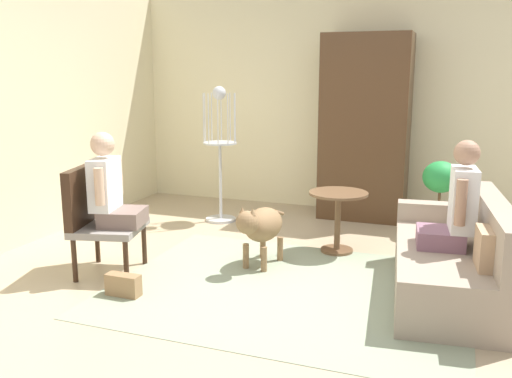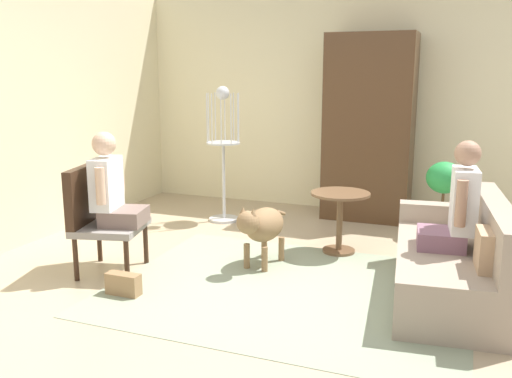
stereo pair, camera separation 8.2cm
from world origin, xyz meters
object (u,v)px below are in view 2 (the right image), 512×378
(dog, at_px, (262,225))
(potted_plant, at_px, (443,196))
(bird_cage_stand, at_px, (223,154))
(armoire_cabinet, at_px, (369,128))
(person_on_armchair, at_px, (112,188))
(armchair, at_px, (97,212))
(person_on_couch, at_px, (457,206))
(couch, at_px, (456,263))
(round_end_table, at_px, (340,212))
(handbag, at_px, (123,284))

(dog, distance_m, potted_plant, 2.17)
(bird_cage_stand, bearing_deg, dog, -53.32)
(potted_plant, distance_m, armoire_cabinet, 1.23)
(dog, bearing_deg, person_on_armchair, -152.35)
(person_on_armchair, bearing_deg, dog, 27.65)
(armchair, height_order, person_on_couch, person_on_couch)
(person_on_armchair, relative_size, potted_plant, 0.99)
(couch, distance_m, potted_plant, 1.73)
(person_on_couch, bearing_deg, armoire_cabinet, 115.82)
(armoire_cabinet, bearing_deg, dog, -105.14)
(couch, relative_size, round_end_table, 2.97)
(round_end_table, height_order, potted_plant, potted_plant)
(person_on_armchair, xyz_separation_m, potted_plant, (2.65, 2.21, -0.32))
(couch, relative_size, bird_cage_stand, 1.13)
(person_on_couch, xyz_separation_m, round_end_table, (-1.08, 0.79, -0.33))
(person_on_armchair, xyz_separation_m, handbag, (0.37, -0.43, -0.68))
(couch, distance_m, armoire_cabinet, 2.61)
(armchair, bearing_deg, couch, 10.08)
(round_end_table, relative_size, armoire_cabinet, 0.28)
(person_on_couch, distance_m, handbag, 2.69)
(bird_cage_stand, height_order, handbag, bird_cage_stand)
(armchair, distance_m, bird_cage_stand, 2.03)
(person_on_couch, height_order, armoire_cabinet, armoire_cabinet)
(bird_cage_stand, distance_m, handbag, 2.49)
(bird_cage_stand, distance_m, armoire_cabinet, 1.76)
(person_on_armchair, bearing_deg, bird_cage_stand, 85.03)
(person_on_couch, relative_size, dog, 1.04)
(couch, xyz_separation_m, armchair, (-2.99, -0.53, 0.26))
(handbag, bearing_deg, dog, 52.57)
(couch, relative_size, armchair, 1.91)
(potted_plant, height_order, armoire_cabinet, armoire_cabinet)
(couch, height_order, armchair, armchair)
(person_on_couch, xyz_separation_m, dog, (-1.65, 0.14, -0.36))
(couch, bearing_deg, person_on_couch, -137.65)
(armchair, xyz_separation_m, armoire_cabinet, (1.88, 2.75, 0.55))
(bird_cage_stand, height_order, potted_plant, bird_cage_stand)
(person_on_couch, relative_size, round_end_table, 1.39)
(dog, bearing_deg, armchair, -153.68)
(person_on_couch, distance_m, potted_plant, 1.77)
(armchair, height_order, bird_cage_stand, bird_cage_stand)
(person_on_armchair, xyz_separation_m, round_end_table, (1.74, 1.26, -0.35))
(person_on_couch, bearing_deg, potted_plant, 95.72)
(couch, xyz_separation_m, bird_cage_stand, (-2.68, 1.46, 0.53))
(potted_plant, bearing_deg, armchair, -141.21)
(armchair, relative_size, dog, 1.17)
(person_on_armchair, bearing_deg, potted_plant, 39.82)
(dog, relative_size, bird_cage_stand, 0.51)
(person_on_couch, bearing_deg, armchair, -170.29)
(person_on_armchair, relative_size, armoire_cabinet, 0.37)
(couch, bearing_deg, person_on_armchair, -170.14)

